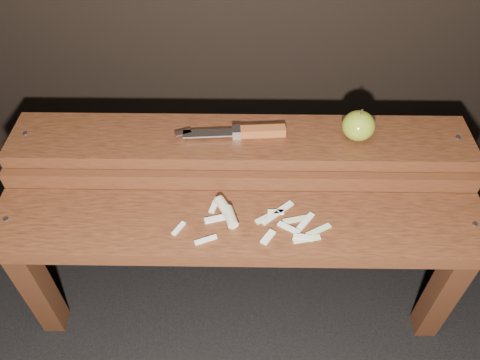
{
  "coord_description": "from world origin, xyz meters",
  "views": [
    {
      "loc": [
        0.01,
        -0.75,
        1.3
      ],
      "look_at": [
        0.0,
        0.06,
        0.45
      ],
      "focal_mm": 35.0,
      "sensor_mm": 36.0,
      "label": 1
    }
  ],
  "objects_px": {
    "bench_front_tier": "(239,242)",
    "knife": "(249,132)",
    "apple": "(359,126)",
    "bench_rear_tier": "(241,161)"
  },
  "relations": [
    {
      "from": "apple",
      "to": "bench_front_tier",
      "type": "bearing_deg",
      "value": -142.18
    },
    {
      "from": "bench_rear_tier",
      "to": "apple",
      "type": "relative_size",
      "value": 13.78
    },
    {
      "from": "bench_front_tier",
      "to": "apple",
      "type": "relative_size",
      "value": 13.78
    },
    {
      "from": "knife",
      "to": "apple",
      "type": "bearing_deg",
      "value": -0.66
    },
    {
      "from": "bench_front_tier",
      "to": "knife",
      "type": "height_order",
      "value": "knife"
    },
    {
      "from": "apple",
      "to": "knife",
      "type": "height_order",
      "value": "apple"
    },
    {
      "from": "knife",
      "to": "bench_front_tier",
      "type": "bearing_deg",
      "value": -95.1
    },
    {
      "from": "bench_front_tier",
      "to": "knife",
      "type": "relative_size",
      "value": 4.18
    },
    {
      "from": "bench_front_tier",
      "to": "bench_rear_tier",
      "type": "bearing_deg",
      "value": 90.0
    },
    {
      "from": "apple",
      "to": "knife",
      "type": "xyz_separation_m",
      "value": [
        -0.28,
        0.0,
        -0.03
      ]
    }
  ]
}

